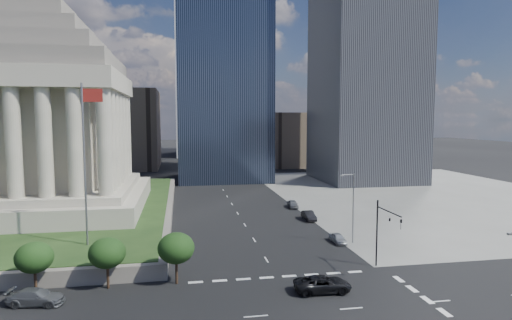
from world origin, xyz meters
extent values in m
plane|color=black|center=(0.00, 100.00, 0.00)|extent=(500.00, 500.00, 0.00)
cube|color=slate|center=(46.00, 60.00, 0.01)|extent=(68.00, 90.00, 0.03)
cylinder|color=slate|center=(-22.00, 24.00, 11.90)|extent=(0.24, 0.24, 20.00)
cube|color=maroon|center=(-20.80, 24.00, 20.40)|extent=(2.40, 0.05, 1.60)
cube|color=black|center=(2.00, 95.00, 30.00)|extent=(26.00, 26.00, 60.00)
cube|color=black|center=(42.00, 85.00, 50.00)|extent=(26.00, 28.00, 100.00)
cube|color=brown|center=(32.00, 130.00, 10.00)|extent=(20.00, 30.00, 20.00)
cube|color=brown|center=(-30.00, 130.00, 14.00)|extent=(24.00, 30.00, 28.00)
cylinder|color=black|center=(12.50, 15.50, 4.00)|extent=(0.18, 0.18, 8.00)
cylinder|color=black|center=(12.50, 12.75, 7.20)|extent=(0.14, 5.50, 0.14)
cube|color=black|center=(12.50, 10.00, 6.40)|extent=(0.30, 0.30, 1.10)
cube|color=slate|center=(11.70, -6.00, 9.70)|extent=(0.50, 0.22, 0.14)
cylinder|color=slate|center=(13.50, 25.00, 5.00)|extent=(0.16, 0.16, 10.00)
cylinder|color=slate|center=(12.60, 25.00, 9.80)|extent=(1.80, 0.12, 0.12)
cube|color=slate|center=(11.70, 25.00, 9.70)|extent=(0.50, 0.22, 0.14)
imported|color=black|center=(3.64, 9.18, 0.81)|extent=(2.91, 5.94, 1.62)
imported|color=#4C4F53|center=(-24.04, 11.00, 0.76)|extent=(2.94, 5.50, 1.52)
imported|color=#9A9CA2|center=(11.50, 25.43, 0.67)|extent=(3.95, 1.64, 1.34)
imported|color=black|center=(11.50, 39.48, 0.77)|extent=(1.67, 4.71, 1.55)
imported|color=slate|center=(11.50, 50.16, 0.74)|extent=(2.02, 4.46, 1.49)
camera|label=1|loc=(-10.40, -30.99, 17.44)|focal=30.00mm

